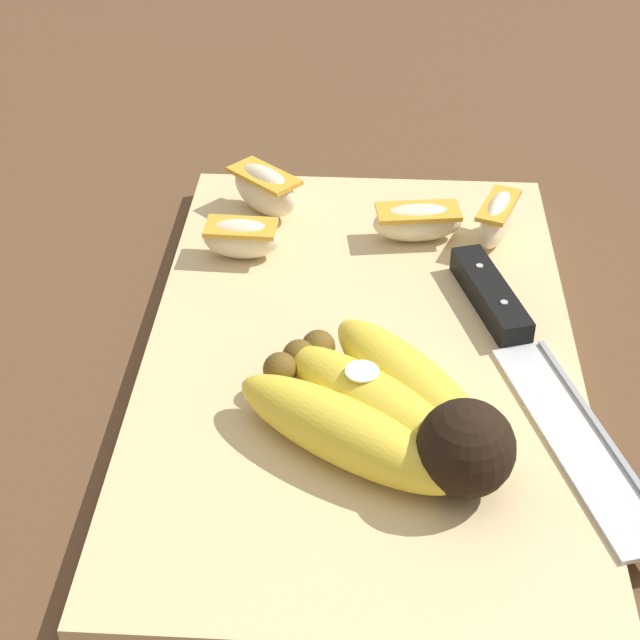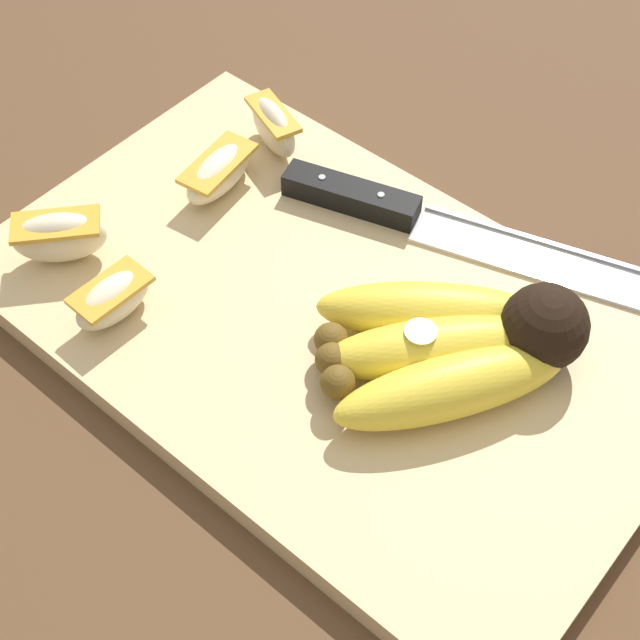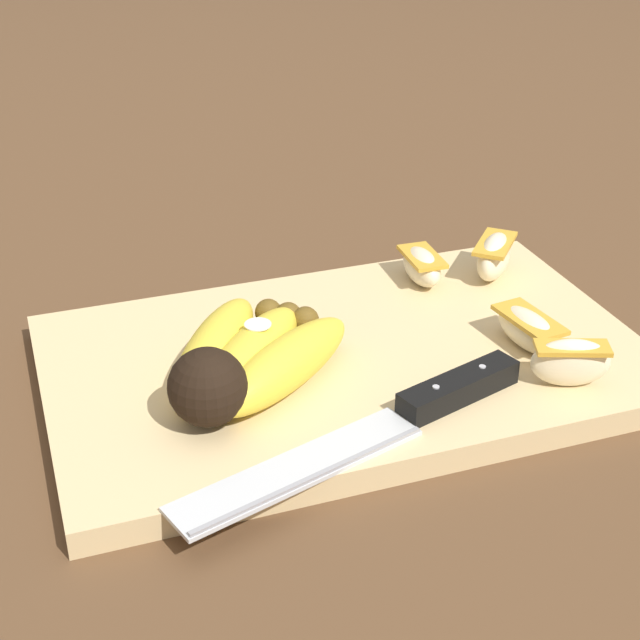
% 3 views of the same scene
% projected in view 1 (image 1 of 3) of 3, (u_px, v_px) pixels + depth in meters
% --- Properties ---
extents(ground_plane, '(6.00, 6.00, 0.00)m').
position_uv_depth(ground_plane, '(349.00, 378.00, 0.67)').
color(ground_plane, brown).
extents(cutting_board, '(0.46, 0.28, 0.02)m').
position_uv_depth(cutting_board, '(361.00, 359.00, 0.67)').
color(cutting_board, '#DBBC84').
rests_on(cutting_board, ground_plane).
extents(banana_bunch, '(0.17, 0.17, 0.06)m').
position_uv_depth(banana_bunch, '(392.00, 414.00, 0.58)').
color(banana_bunch, black).
rests_on(banana_bunch, cutting_board).
extents(chefs_knife, '(0.28, 0.11, 0.02)m').
position_uv_depth(chefs_knife, '(518.00, 340.00, 0.66)').
color(chefs_knife, silver).
rests_on(chefs_knife, cutting_board).
extents(apple_wedge_near, '(0.04, 0.07, 0.03)m').
position_uv_depth(apple_wedge_near, '(418.00, 221.00, 0.76)').
color(apple_wedge_near, beige).
rests_on(apple_wedge_near, cutting_board).
extents(apple_wedge_middle, '(0.06, 0.07, 0.04)m').
position_uv_depth(apple_wedge_middle, '(265.00, 189.00, 0.79)').
color(apple_wedge_middle, beige).
rests_on(apple_wedge_middle, cutting_board).
extents(apple_wedge_far, '(0.06, 0.04, 0.04)m').
position_uv_depth(apple_wedge_far, '(497.00, 219.00, 0.76)').
color(apple_wedge_far, beige).
rests_on(apple_wedge_far, cutting_board).
extents(apple_wedge_extra, '(0.03, 0.06, 0.03)m').
position_uv_depth(apple_wedge_extra, '(241.00, 238.00, 0.74)').
color(apple_wedge_extra, beige).
rests_on(apple_wedge_extra, cutting_board).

